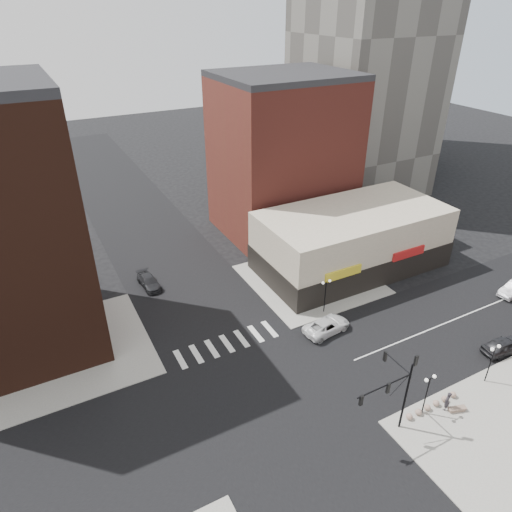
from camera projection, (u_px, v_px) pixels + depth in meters
ground at (266, 396)px, 41.16m from camera, size 240.00×240.00×0.00m
road_ew at (266, 396)px, 41.15m from camera, size 200.00×14.00×0.02m
road_ns at (266, 396)px, 41.15m from camera, size 14.00×200.00×0.02m
sidewalk_nw at (72, 351)px, 46.38m from camera, size 15.00×15.00×0.12m
sidewalk_ne at (310, 279)px, 58.17m from camera, size 15.00×15.00×0.12m
building_ne_midrise at (283, 159)px, 66.13m from camera, size 18.00×15.00×22.00m
building_ne_row at (351, 244)px, 59.60m from camera, size 24.20×12.20×8.00m
traffic_signal at (396, 385)px, 35.63m from camera, size 5.59×3.09×7.77m
street_lamp_se_a at (429, 386)px, 37.86m from camera, size 1.22×0.32×4.16m
street_lamp_se_b at (493, 355)px, 41.11m from camera, size 1.22×0.32×4.16m
street_lamp_ne at (326, 288)px, 50.56m from camera, size 1.22×0.32×4.16m
bollard_row at (432, 405)px, 39.74m from camera, size 5.81×0.56×0.56m
white_suv at (327, 326)px, 48.82m from camera, size 5.70×3.17×1.51m
dark_sedan_east at (504, 345)px, 45.96m from camera, size 5.01×2.37×1.65m
dark_sedan_north at (149, 282)px, 56.49m from camera, size 2.30×4.86×1.37m
pedestrian at (447, 401)px, 39.27m from camera, size 0.83×0.72×1.93m
stone_bench at (457, 409)px, 39.48m from camera, size 1.67×0.95×0.37m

